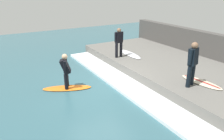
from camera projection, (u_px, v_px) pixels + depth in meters
name	position (u px, v px, depth m)	size (l,w,h in m)	color
ground_plane	(100.00, 88.00, 9.16)	(28.00, 28.00, 0.00)	#335B66
concrete_ledge	(168.00, 67.00, 10.85)	(4.40, 10.24, 0.52)	#66635E
back_wall	(203.00, 48.00, 11.77)	(0.50, 10.76, 1.78)	#474442
wave_foam_crest	(121.00, 82.00, 9.63)	(1.11, 9.73, 0.13)	silver
surfboard_riding	(67.00, 88.00, 9.10)	(2.06, 1.32, 0.06)	orange
surfer_riding	(66.00, 69.00, 8.80)	(0.54, 0.60, 1.45)	black
surfer_waiting_near	(119.00, 41.00, 11.20)	(0.51, 0.22, 1.53)	black
surfboard_waiting_near	(130.00, 54.00, 11.93)	(0.68, 2.04, 0.06)	silver
surfer_waiting_far	(193.00, 62.00, 7.84)	(0.55, 0.38, 1.66)	black
surfboard_waiting_far	(201.00, 82.00, 8.40)	(0.70, 1.75, 0.07)	beige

